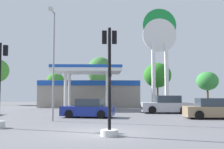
{
  "coord_description": "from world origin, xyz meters",
  "views": [
    {
      "loc": [
        0.23,
        -12.47,
        1.82
      ],
      "look_at": [
        1.01,
        13.13,
        3.61
      ],
      "focal_mm": 42.97,
      "sensor_mm": 36.0,
      "label": 1
    }
  ],
  "objects_px": {
    "tree_2": "(100,71)",
    "tree_4": "(207,81)",
    "traffic_signal_1": "(109,96)",
    "car_0": "(88,109)",
    "car_2": "(213,109)",
    "tree_3": "(157,75)",
    "station_pole_sign": "(160,44)",
    "tree_1": "(55,82)",
    "corner_streetlamp": "(53,55)",
    "car_3": "(167,105)"
  },
  "relations": [
    {
      "from": "tree_2",
      "to": "tree_4",
      "type": "height_order",
      "value": "tree_2"
    },
    {
      "from": "traffic_signal_1",
      "to": "car_0",
      "type": "bearing_deg",
      "value": 99.24
    },
    {
      "from": "tree_4",
      "to": "car_2",
      "type": "bearing_deg",
      "value": -110.64
    },
    {
      "from": "car_2",
      "to": "tree_2",
      "type": "height_order",
      "value": "tree_2"
    },
    {
      "from": "car_2",
      "to": "tree_3",
      "type": "distance_m",
      "value": 23.56
    },
    {
      "from": "station_pole_sign",
      "to": "tree_1",
      "type": "distance_m",
      "value": 17.5
    },
    {
      "from": "traffic_signal_1",
      "to": "tree_1",
      "type": "distance_m",
      "value": 31.2
    },
    {
      "from": "tree_4",
      "to": "corner_streetlamp",
      "type": "bearing_deg",
      "value": -127.86
    },
    {
      "from": "traffic_signal_1",
      "to": "corner_streetlamp",
      "type": "bearing_deg",
      "value": 120.89
    },
    {
      "from": "station_pole_sign",
      "to": "tree_2",
      "type": "xyz_separation_m",
      "value": [
        -7.61,
        9.96,
        -2.56
      ]
    },
    {
      "from": "tree_3",
      "to": "station_pole_sign",
      "type": "bearing_deg",
      "value": -99.44
    },
    {
      "from": "station_pole_sign",
      "to": "car_0",
      "type": "bearing_deg",
      "value": -122.86
    },
    {
      "from": "station_pole_sign",
      "to": "tree_3",
      "type": "xyz_separation_m",
      "value": [
        1.56,
        9.38,
        -3.28
      ]
    },
    {
      "from": "car_2",
      "to": "corner_streetlamp",
      "type": "height_order",
      "value": "corner_streetlamp"
    },
    {
      "from": "station_pole_sign",
      "to": "tree_1",
      "type": "bearing_deg",
      "value": 148.9
    },
    {
      "from": "tree_4",
      "to": "tree_1",
      "type": "bearing_deg",
      "value": -174.86
    },
    {
      "from": "station_pole_sign",
      "to": "tree_4",
      "type": "distance_m",
      "value": 15.55
    },
    {
      "from": "tree_4",
      "to": "traffic_signal_1",
      "type": "bearing_deg",
      "value": -117.63
    },
    {
      "from": "car_2",
      "to": "tree_3",
      "type": "relative_size",
      "value": 0.63
    },
    {
      "from": "station_pole_sign",
      "to": "tree_1",
      "type": "height_order",
      "value": "station_pole_sign"
    },
    {
      "from": "traffic_signal_1",
      "to": "tree_4",
      "type": "relative_size",
      "value": 0.86
    },
    {
      "from": "station_pole_sign",
      "to": "tree_1",
      "type": "relative_size",
      "value": 2.49
    },
    {
      "from": "tree_4",
      "to": "corner_streetlamp",
      "type": "xyz_separation_m",
      "value": [
        -20.54,
        -26.42,
        0.5
      ]
    },
    {
      "from": "station_pole_sign",
      "to": "car_3",
      "type": "distance_m",
      "value": 11.23
    },
    {
      "from": "car_2",
      "to": "tree_4",
      "type": "relative_size",
      "value": 0.77
    },
    {
      "from": "tree_2",
      "to": "tree_3",
      "type": "relative_size",
      "value": 1.15
    },
    {
      "from": "car_3",
      "to": "tree_2",
      "type": "relative_size",
      "value": 0.6
    },
    {
      "from": "car_3",
      "to": "tree_4",
      "type": "relative_size",
      "value": 0.85
    },
    {
      "from": "tree_1",
      "to": "tree_4",
      "type": "bearing_deg",
      "value": 5.14
    },
    {
      "from": "car_2",
      "to": "traffic_signal_1",
      "type": "height_order",
      "value": "traffic_signal_1"
    },
    {
      "from": "car_3",
      "to": "tree_3",
      "type": "xyz_separation_m",
      "value": [
        2.79,
        17.88,
        3.95
      ]
    },
    {
      "from": "traffic_signal_1",
      "to": "tree_1",
      "type": "bearing_deg",
      "value": 104.4
    },
    {
      "from": "tree_2",
      "to": "tree_3",
      "type": "distance_m",
      "value": 9.21
    },
    {
      "from": "tree_3",
      "to": "corner_streetlamp",
      "type": "height_order",
      "value": "corner_streetlamp"
    },
    {
      "from": "tree_2",
      "to": "tree_1",
      "type": "bearing_deg",
      "value": -169.94
    },
    {
      "from": "tree_4",
      "to": "station_pole_sign",
      "type": "bearing_deg",
      "value": -132.99
    },
    {
      "from": "tree_1",
      "to": "tree_2",
      "type": "distance_m",
      "value": 7.25
    },
    {
      "from": "car_0",
      "to": "traffic_signal_1",
      "type": "bearing_deg",
      "value": -80.76
    },
    {
      "from": "car_3",
      "to": "traffic_signal_1",
      "type": "xyz_separation_m",
      "value": [
        -5.51,
        -12.93,
        0.98
      ]
    },
    {
      "from": "tree_3",
      "to": "corner_streetlamp",
      "type": "bearing_deg",
      "value": -115.56
    },
    {
      "from": "car_3",
      "to": "corner_streetlamp",
      "type": "height_order",
      "value": "corner_streetlamp"
    },
    {
      "from": "tree_1",
      "to": "tree_3",
      "type": "xyz_separation_m",
      "value": [
        16.05,
        0.63,
        1.19
      ]
    },
    {
      "from": "corner_streetlamp",
      "to": "tree_1",
      "type": "bearing_deg",
      "value": 99.78
    },
    {
      "from": "car_0",
      "to": "tree_1",
      "type": "bearing_deg",
      "value": 106.46
    },
    {
      "from": "tree_2",
      "to": "car_3",
      "type": "bearing_deg",
      "value": -70.95
    },
    {
      "from": "car_0",
      "to": "car_3",
      "type": "distance_m",
      "value": 8.08
    },
    {
      "from": "car_3",
      "to": "tree_1",
      "type": "height_order",
      "value": "tree_1"
    },
    {
      "from": "station_pole_sign",
      "to": "car_2",
      "type": "distance_m",
      "value": 15.66
    },
    {
      "from": "station_pole_sign",
      "to": "corner_streetlamp",
      "type": "relative_size",
      "value": 1.72
    },
    {
      "from": "traffic_signal_1",
      "to": "tree_3",
      "type": "relative_size",
      "value": 0.7
    }
  ]
}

